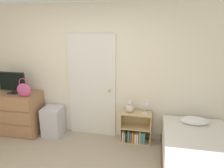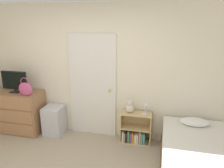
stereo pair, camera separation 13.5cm
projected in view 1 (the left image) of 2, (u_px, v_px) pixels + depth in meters
name	position (u px, v px, depth m)	size (l,w,h in m)	color
wall_back	(91.00, 72.00, 4.17)	(10.00, 0.06, 2.55)	beige
door_closed	(92.00, 86.00, 4.19)	(0.92, 0.09, 2.00)	silver
dresser	(19.00, 113.00, 4.40)	(0.88, 0.50, 0.85)	#996B47
tv	(12.00, 82.00, 4.20)	(0.55, 0.16, 0.42)	black
handbag	(24.00, 90.00, 4.03)	(0.28, 0.09, 0.36)	#C64C7F
storage_bin	(53.00, 121.00, 4.36)	(0.37, 0.39, 0.57)	silver
bookshelf	(135.00, 131.00, 4.12)	(0.57, 0.28, 0.59)	tan
teddy_bear	(130.00, 107.00, 4.01)	(0.16, 0.16, 0.24)	beige
desk_lamp	(146.00, 106.00, 3.90)	(0.11, 0.10, 0.23)	silver
bed	(200.00, 161.00, 3.14)	(1.05, 1.94, 0.65)	brown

